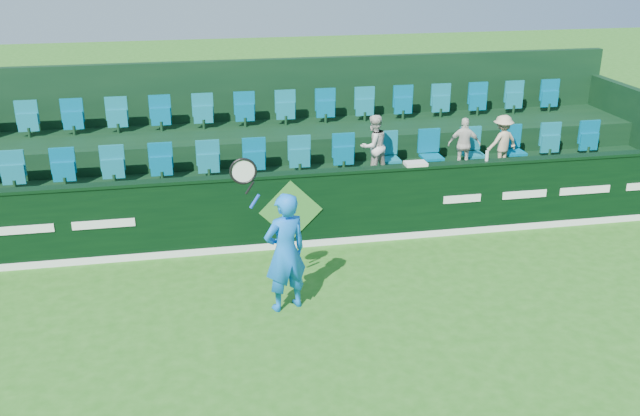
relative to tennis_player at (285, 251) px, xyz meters
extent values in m
plane|color=#236518|center=(0.40, -1.83, -0.91)|extent=(60.00, 60.00, 0.00)
cube|color=black|center=(0.40, 2.17, -0.26)|extent=(16.00, 0.20, 1.30)
cube|color=black|center=(0.40, 2.17, 0.41)|extent=(16.00, 0.24, 0.05)
cube|color=white|center=(0.40, 2.06, -0.85)|extent=(16.00, 0.02, 0.12)
cube|color=#357C2D|center=(0.40, 2.06, -0.21)|extent=(1.10, 0.02, 1.10)
cube|color=white|center=(-3.90, 2.06, -0.21)|extent=(0.85, 0.01, 0.14)
cube|color=white|center=(-2.70, 2.06, -0.21)|extent=(1.00, 0.01, 0.14)
cube|color=white|center=(3.50, 2.06, -0.21)|extent=(0.70, 0.01, 0.14)
cube|color=white|center=(4.70, 2.06, -0.21)|extent=(0.85, 0.01, 0.14)
cube|color=white|center=(5.90, 2.06, -0.21)|extent=(1.00, 0.01, 0.14)
cube|color=black|center=(0.40, 3.27, -0.51)|extent=(16.00, 2.00, 0.80)
cube|color=black|center=(0.40, 5.17, -0.26)|extent=(16.00, 1.80, 1.30)
cube|color=black|center=(0.40, 6.17, 0.39)|extent=(16.00, 0.20, 2.60)
cube|color=black|center=(8.30, 4.17, 0.09)|extent=(0.20, 4.00, 2.00)
cube|color=#0F6D7E|center=(0.40, 3.67, 0.19)|extent=(13.50, 0.50, 0.60)
cube|color=#0F6D7E|center=(0.40, 5.47, 0.69)|extent=(13.50, 0.50, 0.60)
imported|color=blue|center=(0.01, 0.00, -0.02)|extent=(0.76, 0.62, 1.79)
cylinder|color=#143FBF|center=(-0.41, -0.10, 0.83)|extent=(0.16, 0.04, 0.21)
cylinder|color=black|center=(-0.47, -0.10, 1.03)|extent=(0.14, 0.03, 0.19)
torus|color=black|center=(-0.55, -0.10, 1.27)|extent=(0.52, 0.04, 0.52)
cylinder|color=silver|center=(-0.55, -0.10, 1.27)|extent=(0.43, 0.01, 0.43)
imported|color=beige|center=(2.17, 3.29, 0.49)|extent=(0.72, 0.65, 1.20)
imported|color=silver|center=(3.98, 3.29, 0.42)|extent=(0.67, 0.43, 1.06)
imported|color=#C2B189|center=(4.76, 3.29, 0.43)|extent=(0.77, 0.57, 1.07)
cube|color=silver|center=(2.63, 2.17, 0.47)|extent=(0.38, 0.25, 0.06)
cylinder|color=silver|center=(3.95, 2.17, 0.53)|extent=(0.06, 0.06, 0.19)
camera|label=1|loc=(-1.25, -9.16, 4.28)|focal=40.00mm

